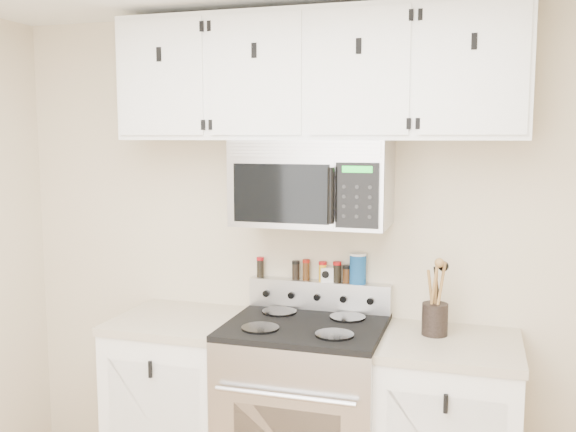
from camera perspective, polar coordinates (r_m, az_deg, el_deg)
The scene contains 15 objects.
back_wall at distance 3.41m, azimuth 2.98°, elevation -3.21°, with size 3.50×0.01×2.50m, color #C4B693.
range at distance 3.34m, azimuth 1.53°, elevation -17.16°, with size 0.76×0.65×1.10m.
base_cabinet_left at distance 3.60m, azimuth -9.47°, elevation -15.87°, with size 0.64×0.62×0.92m.
microwave at distance 3.18m, azimuth 2.21°, elevation 2.96°, with size 0.76×0.44×0.42m.
upper_cabinets at distance 3.21m, azimuth 2.36°, elevation 12.30°, with size 2.00×0.35×0.62m.
utensil_crock at distance 3.15m, azimuth 12.92°, elevation -8.70°, with size 0.12×0.12×0.36m.
kitchen_timer at distance 3.39m, azimuth 3.45°, elevation -5.21°, with size 0.06×0.05×0.08m, color white.
salt_canister at distance 3.34m, azimuth 6.23°, elevation -4.65°, with size 0.09×0.09×0.16m.
spice_jar_0 at distance 3.49m, azimuth -2.48°, elevation -4.56°, with size 0.04×0.04×0.11m.
spice_jar_1 at distance 3.43m, azimuth 0.69°, elevation -4.83°, with size 0.04×0.04×0.10m.
spice_jar_2 at distance 3.41m, azimuth 1.62°, elevation -4.80°, with size 0.04×0.04×0.11m.
spice_jar_3 at distance 3.39m, azimuth 3.10°, elevation -4.93°, with size 0.04×0.04×0.11m.
spice_jar_4 at distance 3.37m, azimuth 4.38°, elevation -4.97°, with size 0.04×0.04×0.11m.
spice_jar_5 at distance 3.36m, azimuth 5.24°, elevation -5.16°, with size 0.04×0.04×0.09m.
spice_jar_6 at distance 3.35m, azimuth 6.45°, elevation -5.24°, with size 0.04×0.04×0.09m.
Camera 1 is at (0.80, -1.51, 1.85)m, focal length 40.00 mm.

